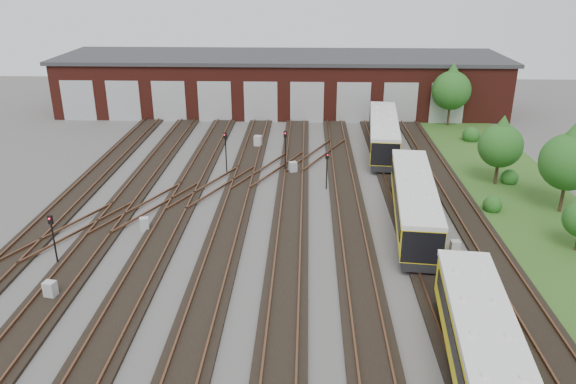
{
  "coord_description": "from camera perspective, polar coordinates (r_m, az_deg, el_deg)",
  "views": [
    {
      "loc": [
        3.02,
        -25.75,
        15.91
      ],
      "look_at": [
        1.83,
        8.61,
        2.0
      ],
      "focal_mm": 35.0,
      "sensor_mm": 36.0,
      "label": 1
    }
  ],
  "objects": [
    {
      "name": "signal_mast_3",
      "position": [
        42.49,
        3.97,
        2.65
      ],
      "size": [
        0.27,
        0.26,
        2.88
      ],
      "rotation": [
        0.0,
        0.0,
        0.32
      ],
      "color": "black",
      "rests_on": "ground"
    },
    {
      "name": "signal_mast_0",
      "position": [
        34.15,
        -22.79,
        -3.91
      ],
      "size": [
        0.27,
        0.25,
        3.07
      ],
      "rotation": [
        0.0,
        0.0,
        -0.09
      ],
      "color": "black",
      "rests_on": "ground"
    },
    {
      "name": "tree_1",
      "position": [
        45.73,
        20.84,
        4.91
      ],
      "size": [
        3.35,
        3.35,
        5.55
      ],
      "color": "#372619",
      "rests_on": "ground"
    },
    {
      "name": "relay_cabinet_3",
      "position": [
        46.05,
        0.5,
        2.48
      ],
      "size": [
        0.74,
        0.69,
        1.0
      ],
      "primitive_type": "cube",
      "rotation": [
        0.0,
        0.0,
        0.39
      ],
      "color": "#AAADAF",
      "rests_on": "ground"
    },
    {
      "name": "tree_0",
      "position": [
        61.77,
        16.31,
        10.32
      ],
      "size": [
        4.03,
        4.03,
        6.69
      ],
      "color": "#372619",
      "rests_on": "ground"
    },
    {
      "name": "signal_mast_2",
      "position": [
        46.11,
        -6.35,
        4.53
      ],
      "size": [
        0.29,
        0.28,
        3.39
      ],
      "rotation": [
        0.0,
        0.0,
        -0.41
      ],
      "color": "black",
      "rests_on": "ground"
    },
    {
      "name": "relay_cabinet_2",
      "position": [
        37.28,
        -14.38,
        -3.2
      ],
      "size": [
        0.65,
        0.59,
        0.91
      ],
      "primitive_type": "cube",
      "rotation": [
        0.0,
        0.0,
        0.28
      ],
      "color": "#AAADAF",
      "rests_on": "ground"
    },
    {
      "name": "ground",
      "position": [
        30.42,
        -4.07,
        -9.57
      ],
      "size": [
        120.0,
        120.0,
        0.0
      ],
      "primitive_type": "plane",
      "color": "#454240",
      "rests_on": "ground"
    },
    {
      "name": "bush_0",
      "position": [
        41.44,
        20.08,
        -1.0
      ],
      "size": [
        1.29,
        1.29,
        1.29
      ],
      "primitive_type": "sphere",
      "color": "#164D16",
      "rests_on": "ground"
    },
    {
      "name": "track_network",
      "position": [
        30.88,
        -4.28,
        -8.82
      ],
      "size": [
        30.4,
        70.0,
        0.33
      ],
      "color": "black",
      "rests_on": "ground"
    },
    {
      "name": "grass_verge",
      "position": [
        42.26,
        24.04,
        -2.08
      ],
      "size": [
        8.0,
        55.0,
        0.05
      ],
      "primitive_type": "cube",
      "color": "#244918",
      "rests_on": "ground"
    },
    {
      "name": "metro_train",
      "position": [
        37.16,
        12.65,
        -0.93
      ],
      "size": [
        3.76,
        45.62,
        2.78
      ],
      "rotation": [
        0.0,
        0.0,
        -0.1
      ],
      "color": "black",
      "rests_on": "ground"
    },
    {
      "name": "bush_2",
      "position": [
        57.61,
        18.13,
        5.75
      ],
      "size": [
        1.65,
        1.65,
        1.65
      ],
      "primitive_type": "sphere",
      "color": "#164D16",
      "rests_on": "ground"
    },
    {
      "name": "signal_mast_1",
      "position": [
        45.66,
        -0.27,
        4.63
      ],
      "size": [
        0.28,
        0.26,
        3.56
      ],
      "rotation": [
        0.0,
        0.0,
        -0.1
      ],
      "color": "black",
      "rests_on": "ground"
    },
    {
      "name": "relay_cabinet_1",
      "position": [
        52.9,
        -3.07,
        5.14
      ],
      "size": [
        0.78,
        0.69,
        1.14
      ],
      "primitive_type": "cube",
      "rotation": [
        0.0,
        0.0,
        -0.2
      ],
      "color": "#AAADAF",
      "rests_on": "ground"
    },
    {
      "name": "maintenance_shed",
      "position": [
        67.01,
        -0.66,
        11.1
      ],
      "size": [
        51.0,
        12.5,
        6.35
      ],
      "color": "#4F1A13",
      "rests_on": "ground"
    },
    {
      "name": "relay_cabinet_0",
      "position": [
        31.57,
        -22.99,
        -9.17
      ],
      "size": [
        0.68,
        0.6,
        0.98
      ],
      "primitive_type": "cube",
      "rotation": [
        0.0,
        0.0,
        -0.21
      ],
      "color": "#AAADAF",
      "rests_on": "ground"
    },
    {
      "name": "relay_cabinet_4",
      "position": [
        34.69,
        16.59,
        -5.44
      ],
      "size": [
        0.56,
        0.48,
        0.89
      ],
      "primitive_type": "cube",
      "rotation": [
        0.0,
        0.0,
        0.06
      ],
      "color": "#AAADAF",
      "rests_on": "ground"
    },
    {
      "name": "bush_1",
      "position": [
        47.17,
        21.61,
        1.57
      ],
      "size": [
        1.34,
        1.34,
        1.34
      ],
      "primitive_type": "sphere",
      "color": "#164D16",
      "rests_on": "ground"
    },
    {
      "name": "tree_2",
      "position": [
        42.02,
        26.77,
        3.36
      ],
      "size": [
        3.89,
        3.89,
        6.45
      ],
      "color": "#372619",
      "rests_on": "ground"
    }
  ]
}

